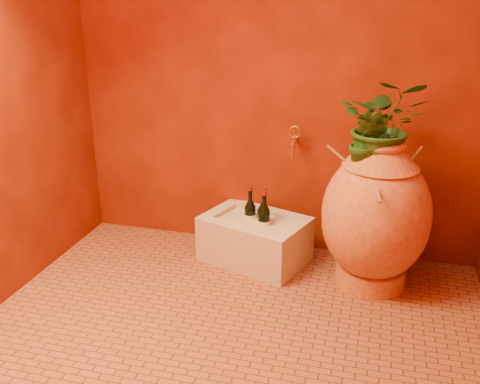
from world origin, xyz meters
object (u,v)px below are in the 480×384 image
(stone_basin, at_px, (255,240))
(wall_tap, at_px, (294,140))
(amphora, at_px, (376,215))
(wine_bottle_a, at_px, (263,220))
(wine_bottle_b, at_px, (264,223))
(wine_bottle_c, at_px, (250,216))

(stone_basin, distance_m, wall_tap, 0.65)
(amphora, bearing_deg, wine_bottle_a, 171.12)
(wall_tap, bearing_deg, wine_bottle_b, -127.01)
(wine_bottle_b, relative_size, wine_bottle_c, 1.03)
(wine_bottle_b, bearing_deg, wall_tap, 52.99)
(stone_basin, height_order, wine_bottle_c, wine_bottle_c)
(wine_bottle_b, height_order, wine_bottle_c, wine_bottle_b)
(amphora, bearing_deg, wall_tap, 152.94)
(amphora, distance_m, wine_bottle_a, 0.67)
(amphora, height_order, stone_basin, amphora)
(amphora, relative_size, stone_basin, 1.20)
(stone_basin, bearing_deg, wine_bottle_c, 126.82)
(stone_basin, xyz_separation_m, wine_bottle_c, (-0.05, 0.06, 0.13))
(wall_tap, bearing_deg, amphora, -27.06)
(wine_bottle_c, xyz_separation_m, wall_tap, (0.24, 0.10, 0.48))
(wine_bottle_a, bearing_deg, wine_bottle_c, 149.46)
(wine_bottle_a, distance_m, wine_bottle_b, 0.02)
(wall_tap, bearing_deg, wine_bottle_c, -157.53)
(amphora, height_order, wine_bottle_b, amphora)
(wine_bottle_c, distance_m, wall_tap, 0.54)
(wall_tap, bearing_deg, stone_basin, -140.30)
(amphora, xyz_separation_m, wine_bottle_b, (-0.64, 0.08, -0.15))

